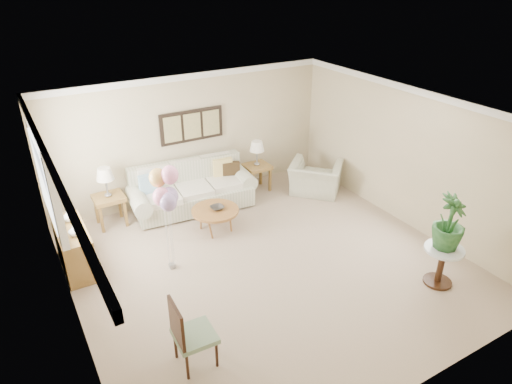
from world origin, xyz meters
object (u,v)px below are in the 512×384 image
balloon_cluster (165,190)px  sofa (192,191)px  accent_chair (189,333)px  coffee_table (215,211)px  armchair (315,178)px

balloon_cluster → sofa: bearing=57.7°
accent_chair → balloon_cluster: bearing=75.2°
accent_chair → balloon_cluster: balloon_cluster is taller
sofa → accent_chair: size_ratio=2.66×
coffee_table → accent_chair: 3.20m
sofa → coffee_table: bearing=-89.3°
coffee_table → balloon_cluster: balloon_cluster is taller
coffee_table → accent_chair: bearing=-121.3°
accent_chair → balloon_cluster: (0.53, 2.02, 0.92)m
sofa → armchair: 2.66m
sofa → armchair: size_ratio=2.51×
armchair → accent_chair: accent_chair is taller
sofa → balloon_cluster: 2.35m
armchair → balloon_cluster: size_ratio=0.58×
balloon_cluster → accent_chair: bearing=-104.8°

